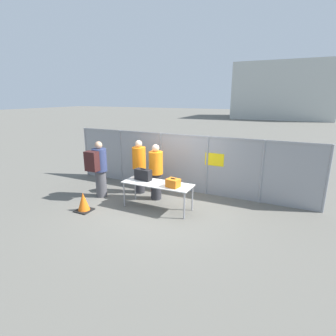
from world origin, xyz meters
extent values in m
plane|color=#605E56|center=(0.00, 0.00, 0.00)|extent=(120.00, 120.00, 0.00)
cylinder|color=gray|center=(-4.17, 1.55, 0.95)|extent=(0.07, 0.07, 1.90)
cylinder|color=gray|center=(-2.50, 1.55, 0.95)|extent=(0.07, 0.07, 1.90)
cylinder|color=gray|center=(-0.83, 1.55, 0.95)|extent=(0.07, 0.07, 1.90)
cylinder|color=gray|center=(0.83, 1.55, 0.95)|extent=(0.07, 0.07, 1.90)
cylinder|color=gray|center=(2.50, 1.55, 0.95)|extent=(0.07, 0.07, 1.90)
cylinder|color=gray|center=(4.17, 1.55, 0.95)|extent=(0.07, 0.07, 1.90)
cube|color=gray|center=(0.00, 1.55, 0.95)|extent=(8.33, 0.01, 1.90)
cube|color=gray|center=(0.00, 1.55, 1.87)|extent=(8.33, 0.04, 0.04)
cube|color=yellow|center=(1.07, 1.54, 1.18)|extent=(0.60, 0.01, 0.40)
cube|color=silver|center=(-0.05, -0.16, 0.74)|extent=(1.99, 0.71, 0.02)
cylinder|color=#99999E|center=(-0.99, -0.46, 0.37)|extent=(0.04, 0.04, 0.73)
cylinder|color=#99999E|center=(0.88, -0.46, 0.37)|extent=(0.04, 0.04, 0.73)
cylinder|color=#99999E|center=(-0.99, 0.13, 0.37)|extent=(0.04, 0.04, 0.73)
cylinder|color=#99999E|center=(0.88, 0.13, 0.37)|extent=(0.04, 0.04, 0.73)
cube|color=black|center=(-0.56, -0.08, 0.91)|extent=(0.52, 0.26, 0.32)
cube|color=black|center=(-0.56, -0.08, 1.09)|extent=(0.16, 0.04, 0.02)
cube|color=orange|center=(0.47, -0.26, 0.87)|extent=(0.37, 0.32, 0.22)
cube|color=black|center=(0.47, -0.26, 0.99)|extent=(0.13, 0.04, 0.02)
cylinder|color=#4C4C51|center=(-2.10, -0.11, 0.42)|extent=(0.33, 0.33, 0.84)
cylinder|color=navy|center=(-2.10, -0.11, 1.19)|extent=(0.44, 0.44, 0.70)
sphere|color=tan|center=(-2.10, -0.11, 1.66)|extent=(0.23, 0.23, 0.23)
cube|color=#381919|center=(-2.10, -0.45, 1.23)|extent=(0.39, 0.24, 0.59)
cylinder|color=#2D2D33|center=(-0.43, 0.46, 0.41)|extent=(0.32, 0.32, 0.82)
cylinder|color=orange|center=(-0.43, 0.46, 1.16)|extent=(0.43, 0.43, 0.68)
sphere|color=beige|center=(-0.43, 0.46, 1.61)|extent=(0.22, 0.22, 0.22)
cylinder|color=#2D2D33|center=(-1.19, 0.73, 0.42)|extent=(0.33, 0.33, 0.83)
cylinder|color=orange|center=(-1.19, 0.73, 1.18)|extent=(0.43, 0.43, 0.69)
sphere|color=beige|center=(-1.19, 0.73, 1.64)|extent=(0.23, 0.23, 0.23)
cube|color=silver|center=(1.52, 2.76, 0.44)|extent=(2.76, 1.50, 0.52)
sphere|color=black|center=(1.04, 1.94, 0.33)|extent=(0.65, 0.65, 0.65)
sphere|color=black|center=(1.04, 3.57, 0.33)|extent=(0.65, 0.65, 0.65)
cylinder|color=#59595B|center=(-0.34, 2.76, 0.23)|extent=(0.96, 0.06, 0.06)
cube|color=#B2B7B2|center=(1.21, 35.77, 3.76)|extent=(12.76, 9.13, 7.52)
cube|color=black|center=(-1.83, -1.21, 0.01)|extent=(0.43, 0.43, 0.03)
cone|color=orange|center=(-1.83, -1.21, 0.27)|extent=(0.34, 0.34, 0.54)
camera|label=1|loc=(3.21, -6.27, 3.10)|focal=28.00mm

